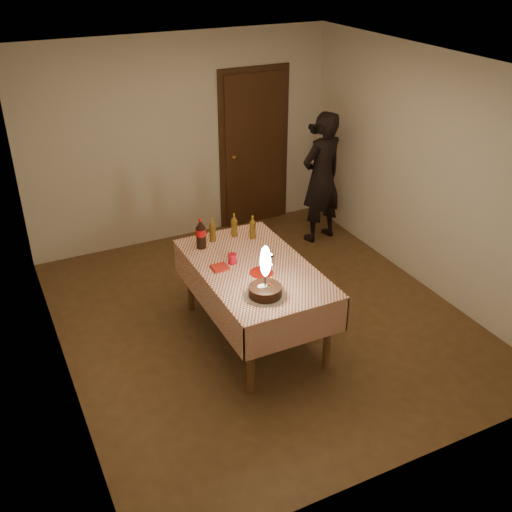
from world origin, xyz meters
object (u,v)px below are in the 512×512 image
cola_bottle (201,234)px  photographer (322,177)px  birthday_cake (265,285)px  red_plate (261,272)px  amber_bottle_mid (234,225)px  clear_cup (270,260)px  dining_table (254,276)px  amber_bottle_right (253,228)px  red_cup (232,259)px  amber_bottle_left (213,231)px

cola_bottle → photographer: photographer is taller
birthday_cake → red_plate: (0.15, 0.37, -0.11)m
amber_bottle_mid → photographer: (1.64, 0.94, -0.08)m
clear_cup → photographer: photographer is taller
red_plate → amber_bottle_mid: 0.83m
birthday_cake → amber_bottle_mid: 1.21m
red_plate → amber_bottle_mid: bearing=83.6°
photographer → dining_table: bearing=-137.2°
dining_table → amber_bottle_mid: bearing=81.3°
dining_table → clear_cup: bearing=-12.2°
red_plate → amber_bottle_right: bearing=70.6°
birthday_cake → clear_cup: 0.56m
dining_table → cola_bottle: (-0.30, 0.58, 0.26)m
red_cup → amber_bottle_left: 0.52m
amber_bottle_right → dining_table: bearing=-114.8°
cola_bottle → amber_bottle_left: (0.16, 0.08, -0.03)m
amber_bottle_left → amber_bottle_mid: same height
clear_cup → amber_bottle_mid: 0.71m
dining_table → amber_bottle_mid: amber_bottle_mid is taller
amber_bottle_mid → photographer: bearing=29.8°
birthday_cake → photographer: bearing=48.5°
cola_bottle → photographer: 2.30m
clear_cup → cola_bottle: 0.77m
dining_table → amber_bottle_mid: 0.72m
cola_bottle → amber_bottle_left: cola_bottle is taller
amber_bottle_left → photographer: bearing=26.8°
dining_table → amber_bottle_left: bearing=102.4°
dining_table → photographer: photographer is taller
amber_bottle_mid → red_plate: bearing=-96.4°
birthday_cake → clear_cup: birthday_cake is taller
red_plate → red_cup: 0.33m
red_plate → amber_bottle_mid: amber_bottle_mid is taller
red_cup → photographer: bearing=37.7°
birthday_cake → amber_bottle_left: size_ratio=1.92×
cola_bottle → amber_bottle_right: bearing=-3.8°
cola_bottle → amber_bottle_mid: (0.40, 0.09, -0.03)m
cola_bottle → dining_table: bearing=-62.4°
dining_table → amber_bottle_left: amber_bottle_left is taller
red_plate → amber_bottle_right: amber_bottle_right is taller
clear_cup → amber_bottle_right: (0.09, 0.58, 0.07)m
amber_bottle_left → red_cup: bearing=-91.1°
clear_cup → amber_bottle_right: amber_bottle_right is taller
red_plate → red_cup: size_ratio=2.20×
birthday_cake → amber_bottle_left: bearing=90.5°
amber_bottle_left → photographer: (1.89, 0.95, -0.08)m
red_cup → cola_bottle: cola_bottle is taller
dining_table → red_plate: 0.18m
dining_table → cola_bottle: cola_bottle is taller
dining_table → amber_bottle_right: (0.25, 0.54, 0.23)m
dining_table → red_cup: (-0.15, 0.15, 0.16)m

